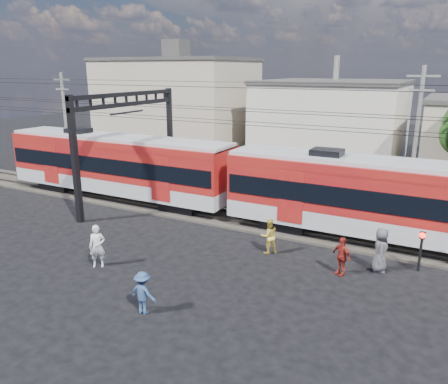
{
  "coord_description": "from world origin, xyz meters",
  "views": [
    {
      "loc": [
        7.99,
        -13.21,
        8.33
      ],
      "look_at": [
        -1.65,
        5.0,
        2.47
      ],
      "focal_mm": 35.0,
      "sensor_mm": 36.0,
      "label": 1
    }
  ],
  "objects_px": {
    "pedestrian_a": "(97,246)",
    "crossing_signal": "(421,244)",
    "commuter_train": "(396,199)",
    "pedestrian_c": "(143,293)"
  },
  "relations": [
    {
      "from": "commuter_train",
      "to": "pedestrian_c",
      "type": "bearing_deg",
      "value": -123.19
    },
    {
      "from": "pedestrian_a",
      "to": "crossing_signal",
      "type": "relative_size",
      "value": 1.05
    },
    {
      "from": "pedestrian_c",
      "to": "crossing_signal",
      "type": "height_order",
      "value": "crossing_signal"
    },
    {
      "from": "commuter_train",
      "to": "crossing_signal",
      "type": "height_order",
      "value": "commuter_train"
    },
    {
      "from": "pedestrian_a",
      "to": "commuter_train",
      "type": "bearing_deg",
      "value": 3.14
    },
    {
      "from": "pedestrian_a",
      "to": "crossing_signal",
      "type": "bearing_deg",
      "value": -8.25
    },
    {
      "from": "pedestrian_a",
      "to": "crossing_signal",
      "type": "xyz_separation_m",
      "value": [
        12.37,
        6.03,
        0.3
      ]
    },
    {
      "from": "crossing_signal",
      "to": "pedestrian_a",
      "type": "bearing_deg",
      "value": -154.0
    },
    {
      "from": "commuter_train",
      "to": "pedestrian_a",
      "type": "bearing_deg",
      "value": -142.61
    },
    {
      "from": "pedestrian_a",
      "to": "pedestrian_c",
      "type": "bearing_deg",
      "value": -61.38
    }
  ]
}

